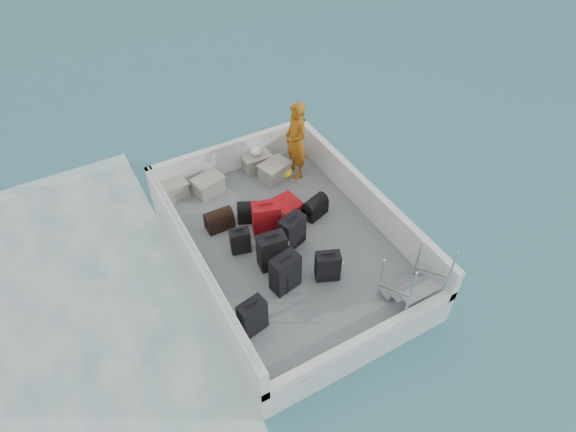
{
  "coord_description": "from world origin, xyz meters",
  "views": [
    {
      "loc": [
        -2.93,
        -5.27,
        7.19
      ],
      "look_at": [
        0.16,
        0.24,
        1.0
      ],
      "focal_mm": 30.0,
      "sensor_mm": 36.0,
      "label": 1
    }
  ],
  "objects_px": {
    "suitcase_6": "(328,266)",
    "crate_0": "(173,191)",
    "passenger": "(296,141)",
    "suitcase_0": "(253,317)",
    "crate_1": "(209,186)",
    "crate_2": "(256,162)",
    "suitcase_7": "(292,232)",
    "suitcase_2": "(240,241)",
    "suitcase_5": "(266,219)",
    "suitcase_8": "(280,211)",
    "crate_3": "(275,172)",
    "suitcase_4": "(272,251)",
    "suitcase_3": "(285,273)"
  },
  "relations": [
    {
      "from": "crate_3",
      "to": "crate_0",
      "type": "bearing_deg",
      "value": 167.02
    },
    {
      "from": "suitcase_6",
      "to": "crate_2",
      "type": "xyz_separation_m",
      "value": [
        0.28,
        3.27,
        -0.12
      ]
    },
    {
      "from": "suitcase_0",
      "to": "suitcase_4",
      "type": "xyz_separation_m",
      "value": [
        0.87,
        1.01,
        0.03
      ]
    },
    {
      "from": "suitcase_3",
      "to": "suitcase_4",
      "type": "bearing_deg",
      "value": 75.14
    },
    {
      "from": "suitcase_7",
      "to": "crate_0",
      "type": "height_order",
      "value": "suitcase_7"
    },
    {
      "from": "suitcase_0",
      "to": "suitcase_2",
      "type": "relative_size",
      "value": 1.29
    },
    {
      "from": "suitcase_6",
      "to": "crate_0",
      "type": "height_order",
      "value": "suitcase_6"
    },
    {
      "from": "suitcase_0",
      "to": "suitcase_3",
      "type": "bearing_deg",
      "value": 18.97
    },
    {
      "from": "suitcase_4",
      "to": "suitcase_6",
      "type": "height_order",
      "value": "suitcase_4"
    },
    {
      "from": "suitcase_2",
      "to": "suitcase_5",
      "type": "xyz_separation_m",
      "value": [
        0.62,
        0.18,
        0.09
      ]
    },
    {
      "from": "crate_3",
      "to": "suitcase_5",
      "type": "bearing_deg",
      "value": -123.31
    },
    {
      "from": "suitcase_0",
      "to": "crate_1",
      "type": "distance_m",
      "value": 3.43
    },
    {
      "from": "suitcase_4",
      "to": "suitcase_5",
      "type": "relative_size",
      "value": 1.02
    },
    {
      "from": "suitcase_7",
      "to": "suitcase_8",
      "type": "distance_m",
      "value": 0.77
    },
    {
      "from": "suitcase_3",
      "to": "suitcase_6",
      "type": "relative_size",
      "value": 1.27
    },
    {
      "from": "suitcase_2",
      "to": "suitcase_6",
      "type": "xyz_separation_m",
      "value": [
        1.03,
        -1.28,
        0.03
      ]
    },
    {
      "from": "suitcase_4",
      "to": "passenger",
      "type": "xyz_separation_m",
      "value": [
        1.62,
        2.0,
        0.49
      ]
    },
    {
      "from": "suitcase_5",
      "to": "suitcase_8",
      "type": "relative_size",
      "value": 0.88
    },
    {
      "from": "suitcase_6",
      "to": "suitcase_8",
      "type": "relative_size",
      "value": 0.73
    },
    {
      "from": "suitcase_6",
      "to": "crate_2",
      "type": "distance_m",
      "value": 3.28
    },
    {
      "from": "suitcase_2",
      "to": "suitcase_4",
      "type": "xyz_separation_m",
      "value": [
        0.34,
        -0.58,
        0.1
      ]
    },
    {
      "from": "crate_1",
      "to": "crate_2",
      "type": "relative_size",
      "value": 0.98
    },
    {
      "from": "suitcase_0",
      "to": "crate_0",
      "type": "relative_size",
      "value": 1.19
    },
    {
      "from": "suitcase_2",
      "to": "suitcase_6",
      "type": "height_order",
      "value": "suitcase_6"
    },
    {
      "from": "suitcase_0",
      "to": "suitcase_6",
      "type": "xyz_separation_m",
      "value": [
        1.56,
        0.31,
        -0.04
      ]
    },
    {
      "from": "passenger",
      "to": "crate_0",
      "type": "bearing_deg",
      "value": -104.16
    },
    {
      "from": "suitcase_3",
      "to": "suitcase_7",
      "type": "relative_size",
      "value": 1.1
    },
    {
      "from": "suitcase_0",
      "to": "crate_1",
      "type": "xyz_separation_m",
      "value": [
        0.65,
        3.36,
        -0.16
      ]
    },
    {
      "from": "suitcase_7",
      "to": "crate_0",
      "type": "distance_m",
      "value": 2.73
    },
    {
      "from": "suitcase_5",
      "to": "passenger",
      "type": "relative_size",
      "value": 0.41
    },
    {
      "from": "crate_3",
      "to": "suitcase_2",
      "type": "bearing_deg",
      "value": -134.74
    },
    {
      "from": "suitcase_7",
      "to": "passenger",
      "type": "distance_m",
      "value": 2.11
    },
    {
      "from": "suitcase_3",
      "to": "suitcase_4",
      "type": "relative_size",
      "value": 1.03
    },
    {
      "from": "suitcase_2",
      "to": "suitcase_6",
      "type": "bearing_deg",
      "value": -37.67
    },
    {
      "from": "suitcase_0",
      "to": "suitcase_3",
      "type": "xyz_separation_m",
      "value": [
        0.84,
        0.48,
        0.04
      ]
    },
    {
      "from": "suitcase_0",
      "to": "suitcase_6",
      "type": "bearing_deg",
      "value": 0.42
    },
    {
      "from": "suitcase_3",
      "to": "suitcase_5",
      "type": "height_order",
      "value": "suitcase_3"
    },
    {
      "from": "passenger",
      "to": "suitcase_5",
      "type": "bearing_deg",
      "value": -48.62
    },
    {
      "from": "suitcase_6",
      "to": "suitcase_0",
      "type": "bearing_deg",
      "value": -146.77
    },
    {
      "from": "suitcase_4",
      "to": "suitcase_7",
      "type": "xyz_separation_m",
      "value": [
        0.54,
        0.26,
        -0.02
      ]
    },
    {
      "from": "suitcase_4",
      "to": "suitcase_3",
      "type": "bearing_deg",
      "value": -86.38
    },
    {
      "from": "suitcase_5",
      "to": "suitcase_8",
      "type": "bearing_deg",
      "value": 48.03
    },
    {
      "from": "suitcase_4",
      "to": "crate_3",
      "type": "height_order",
      "value": "suitcase_4"
    },
    {
      "from": "suitcase_6",
      "to": "passenger",
      "type": "relative_size",
      "value": 0.34
    },
    {
      "from": "suitcase_0",
      "to": "suitcase_8",
      "type": "relative_size",
      "value": 0.84
    },
    {
      "from": "suitcase_2",
      "to": "passenger",
      "type": "relative_size",
      "value": 0.3
    },
    {
      "from": "suitcase_2",
      "to": "suitcase_7",
      "type": "xyz_separation_m",
      "value": [
        0.89,
        -0.31,
        0.08
      ]
    },
    {
      "from": "crate_0",
      "to": "suitcase_5",
      "type": "bearing_deg",
      "value": -56.75
    },
    {
      "from": "passenger",
      "to": "suitcase_0",
      "type": "bearing_deg",
      "value": -41.21
    },
    {
      "from": "suitcase_8",
      "to": "suitcase_6",
      "type": "bearing_deg",
      "value": 171.96
    }
  ]
}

